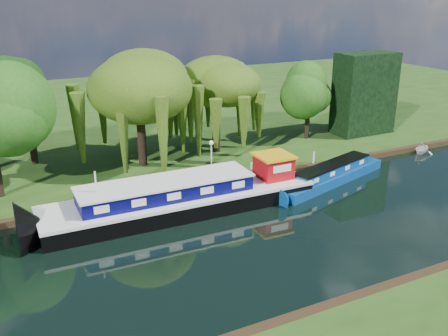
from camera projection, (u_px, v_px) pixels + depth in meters
ground at (276, 231)px, 31.29m from camera, size 120.00×120.00×0.00m
far_bank at (124, 113)px, 59.79m from camera, size 120.00×52.00×0.45m
dutch_barge at (183, 197)px, 33.81m from camera, size 18.75×4.52×3.94m
narrowboat at (332, 175)px, 38.93m from camera, size 11.47×5.06×1.66m
white_cruiser at (421, 153)px, 45.94m from camera, size 2.83×2.64×1.21m
willow_left at (139, 88)px, 39.44m from camera, size 7.40×7.40×8.87m
willow_right at (216, 91)px, 43.17m from camera, size 6.14×6.14×7.48m
tree_far_mid at (26, 97)px, 40.03m from camera, size 5.01×5.01×8.20m
tree_far_right at (309, 93)px, 47.51m from camera, size 3.94×3.94×6.46m
conifer_hedge at (364, 94)px, 49.53m from camera, size 6.00×3.00×8.00m
lamppost at (211, 148)px, 39.50m from camera, size 0.36×0.36×2.56m
mooring_posts at (211, 175)px, 37.82m from camera, size 19.16×0.16×1.00m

